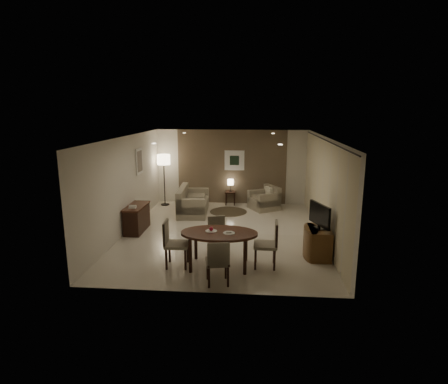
# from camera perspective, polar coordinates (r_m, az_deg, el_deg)

# --- Properties ---
(room_shell) EXTENTS (5.50, 7.00, 2.70)m
(room_shell) POSITION_cam_1_polar(r_m,az_deg,el_deg) (10.67, 0.09, 1.28)
(room_shell) COLOR beige
(room_shell) RESTS_ON ground
(taupe_accent) EXTENTS (3.96, 0.03, 2.70)m
(taupe_accent) POSITION_cam_1_polar(r_m,az_deg,el_deg) (13.70, 1.18, 3.83)
(taupe_accent) COLOR brown
(taupe_accent) RESTS_ON wall_back
(curtain_wall) EXTENTS (0.08, 6.70, 2.58)m
(curtain_wall) POSITION_cam_1_polar(r_m,az_deg,el_deg) (10.40, 14.77, 0.39)
(curtain_wall) COLOR beige
(curtain_wall) RESTS_ON wall_right
(curtain_rod) EXTENTS (0.03, 6.80, 0.03)m
(curtain_rod) POSITION_cam_1_polar(r_m,az_deg,el_deg) (10.21, 15.19, 7.65)
(curtain_rod) COLOR black
(curtain_rod) RESTS_ON wall_right
(art_back_frame) EXTENTS (0.72, 0.03, 0.72)m
(art_back_frame) POSITION_cam_1_polar(r_m,az_deg,el_deg) (13.63, 1.60, 4.84)
(art_back_frame) COLOR silver
(art_back_frame) RESTS_ON wall_back
(art_back_canvas) EXTENTS (0.34, 0.01, 0.34)m
(art_back_canvas) POSITION_cam_1_polar(r_m,az_deg,el_deg) (13.62, 1.60, 4.84)
(art_back_canvas) COLOR black
(art_back_canvas) RESTS_ON wall_back
(art_left_frame) EXTENTS (0.03, 0.60, 0.80)m
(art_left_frame) POSITION_cam_1_polar(r_m,az_deg,el_deg) (11.89, -12.79, 4.60)
(art_left_frame) COLOR silver
(art_left_frame) RESTS_ON wall_left
(art_left_canvas) EXTENTS (0.01, 0.46, 0.64)m
(art_left_canvas) POSITION_cam_1_polar(r_m,az_deg,el_deg) (11.89, -12.72, 4.60)
(art_left_canvas) COLOR gray
(art_left_canvas) RESTS_ON wall_left
(downlight_nl) EXTENTS (0.10, 0.10, 0.01)m
(downlight_nl) POSITION_cam_1_polar(r_m,az_deg,el_deg) (8.57, -10.62, 7.28)
(downlight_nl) COLOR white
(downlight_nl) RESTS_ON ceiling
(downlight_nr) EXTENTS (0.10, 0.10, 0.01)m
(downlight_nr) POSITION_cam_1_polar(r_m,az_deg,el_deg) (8.27, 8.57, 7.17)
(downlight_nr) COLOR white
(downlight_nr) RESTS_ON ceiling
(downlight_fl) EXTENTS (0.10, 0.10, 0.01)m
(downlight_fl) POSITION_cam_1_polar(r_m,az_deg,el_deg) (12.06, -6.06, 8.94)
(downlight_fl) COLOR white
(downlight_fl) RESTS_ON ceiling
(downlight_fr) EXTENTS (0.10, 0.10, 0.01)m
(downlight_fr) POSITION_cam_1_polar(r_m,az_deg,el_deg) (11.86, 7.51, 8.84)
(downlight_fr) COLOR white
(downlight_fr) RESTS_ON ceiling
(console_desk) EXTENTS (0.48, 1.20, 0.75)m
(console_desk) POSITION_cam_1_polar(r_m,az_deg,el_deg) (11.01, -13.14, -3.92)
(console_desk) COLOR #472717
(console_desk) RESTS_ON floor
(telephone) EXTENTS (0.20, 0.14, 0.09)m
(telephone) POSITION_cam_1_polar(r_m,az_deg,el_deg) (10.63, -13.75, -2.18)
(telephone) COLOR white
(telephone) RESTS_ON console_desk
(tv_cabinet) EXTENTS (0.48, 0.90, 0.70)m
(tv_cabinet) POSITION_cam_1_polar(r_m,az_deg,el_deg) (9.20, 14.25, -7.48)
(tv_cabinet) COLOR brown
(tv_cabinet) RESTS_ON floor
(flat_tv) EXTENTS (0.36, 0.85, 0.60)m
(flat_tv) POSITION_cam_1_polar(r_m,az_deg,el_deg) (8.99, 14.36, -3.47)
(flat_tv) COLOR black
(flat_tv) RESTS_ON tv_cabinet
(dining_table) EXTENTS (1.70, 1.06, 0.80)m
(dining_table) POSITION_cam_1_polar(r_m,az_deg,el_deg) (8.38, -0.74, -8.74)
(dining_table) COLOR #472717
(dining_table) RESTS_ON floor
(chair_near) EXTENTS (0.54, 0.54, 0.94)m
(chair_near) POSITION_cam_1_polar(r_m,az_deg,el_deg) (7.59, -0.99, -10.51)
(chair_near) COLOR gray
(chair_near) RESTS_ON floor
(chair_far) EXTENTS (0.55, 0.55, 0.90)m
(chair_far) POSITION_cam_1_polar(r_m,az_deg,el_deg) (9.03, -0.87, -6.78)
(chair_far) COLOR gray
(chair_far) RESTS_ON floor
(chair_left) EXTENTS (0.53, 0.53, 1.04)m
(chair_left) POSITION_cam_1_polar(r_m,az_deg,el_deg) (8.42, -7.18, -7.85)
(chair_left) COLOR gray
(chair_left) RESTS_ON floor
(chair_right) EXTENTS (0.51, 0.51, 1.03)m
(chair_right) POSITION_cam_1_polar(r_m,az_deg,el_deg) (8.39, 6.29, -7.94)
(chair_right) COLOR gray
(chair_right) RESTS_ON floor
(plate_a) EXTENTS (0.26, 0.26, 0.02)m
(plate_a) POSITION_cam_1_polar(r_m,az_deg,el_deg) (8.31, -1.96, -5.97)
(plate_a) COLOR white
(plate_a) RESTS_ON dining_table
(plate_b) EXTENTS (0.26, 0.26, 0.02)m
(plate_b) POSITION_cam_1_polar(r_m,az_deg,el_deg) (8.18, 0.76, -6.27)
(plate_b) COLOR white
(plate_b) RESTS_ON dining_table
(fruit_apple) EXTENTS (0.09, 0.09, 0.09)m
(fruit_apple) POSITION_cam_1_polar(r_m,az_deg,el_deg) (8.29, -1.96, -5.62)
(fruit_apple) COLOR red
(fruit_apple) RESTS_ON plate_a
(napkin) EXTENTS (0.12, 0.08, 0.03)m
(napkin) POSITION_cam_1_polar(r_m,az_deg,el_deg) (8.17, 0.76, -6.12)
(napkin) COLOR white
(napkin) RESTS_ON plate_b
(round_rug) EXTENTS (1.26, 1.26, 0.01)m
(round_rug) POSITION_cam_1_polar(r_m,az_deg,el_deg) (12.77, 0.67, -3.00)
(round_rug) COLOR #453927
(round_rug) RESTS_ON floor
(sofa) EXTENTS (1.90, 1.03, 0.87)m
(sofa) POSITION_cam_1_polar(r_m,az_deg,el_deg) (12.58, -4.70, -1.26)
(sofa) COLOR gray
(sofa) RESTS_ON floor
(armchair) EXTENTS (1.19, 1.21, 0.80)m
(armchair) POSITION_cam_1_polar(r_m,az_deg,el_deg) (13.08, 6.10, -0.90)
(armchair) COLOR gray
(armchair) RESTS_ON floor
(side_table) EXTENTS (0.38, 0.38, 0.48)m
(side_table) POSITION_cam_1_polar(r_m,az_deg,el_deg) (13.69, 0.99, -0.91)
(side_table) COLOR black
(side_table) RESTS_ON floor
(table_lamp) EXTENTS (0.22, 0.22, 0.50)m
(table_lamp) POSITION_cam_1_polar(r_m,az_deg,el_deg) (13.58, 1.00, 1.11)
(table_lamp) COLOR #FFEAC1
(table_lamp) RESTS_ON side_table
(floor_lamp) EXTENTS (0.47, 0.47, 1.84)m
(floor_lamp) POSITION_cam_1_polar(r_m,az_deg,el_deg) (13.65, -9.09, 1.81)
(floor_lamp) COLOR #FFE5B7
(floor_lamp) RESTS_ON floor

